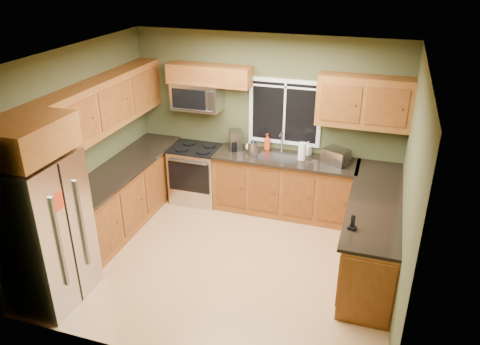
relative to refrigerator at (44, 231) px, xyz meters
The scene contains 29 objects.
floor 2.35m from the refrigerator, 36.78° to the left, with size 4.20×4.20×0.00m, color #B2814E.
ceiling 2.82m from the refrigerator, 36.78° to the left, with size 4.20×4.20×0.00m, color white.
back_wall 3.58m from the refrigerator, 60.71° to the left, with size 4.20×4.20×0.00m, color #424526.
front_wall 1.86m from the refrigerator, 16.04° to the right, with size 4.20×4.20×0.00m, color #424526.
left_wall 1.42m from the refrigerator, 105.52° to the left, with size 3.60×3.60×0.00m, color #424526.
right_wall 4.08m from the refrigerator, 18.71° to the left, with size 3.60×3.60×0.00m, color #424526.
window 3.75m from the refrigerator, 56.52° to the left, with size 1.12×0.03×1.02m.
base_cabinets_left 1.83m from the refrigerator, 91.97° to the left, with size 0.60×2.65×0.90m, color brown.
countertop_left 1.78m from the refrigerator, 91.16° to the left, with size 0.65×2.65×0.04m, color black.
base_cabinets_back 3.56m from the refrigerator, 52.43° to the left, with size 2.17×0.60×0.90m, color brown.
countertop_back 3.51m from the refrigerator, 52.18° to the left, with size 2.17×0.65×0.04m, color black.
base_cabinets_peninsula 4.02m from the refrigerator, 27.50° to the left, with size 0.60×2.52×0.90m.
countertop_peninsula 3.97m from the refrigerator, 27.77° to the left, with size 0.65×2.50×0.04m, color black.
upper_cabinets_left 2.03m from the refrigerator, 96.30° to the left, with size 0.33×2.65×0.72m, color brown.
upper_cabinets_back_left 3.28m from the refrigerator, 73.15° to the left, with size 1.30×0.33×0.30m, color brown.
upper_cabinets_back_right 4.44m from the refrigerator, 42.62° to the left, with size 1.30×0.33×0.72m, color brown.
upper_cabinet_over_fridge 1.13m from the refrigerator, behind, with size 0.72×0.90×0.38m, color brown.
refrigerator is the anchor object (origin of this frame).
range 2.89m from the refrigerator, 76.03° to the left, with size 0.76×0.69×0.94m.
microwave 3.10m from the refrigerator, 76.66° to the left, with size 0.76×0.41×0.42m.
sink 3.46m from the refrigerator, 53.87° to the left, with size 0.60×0.42×0.36m.
toaster_oven 4.03m from the refrigerator, 44.15° to the left, with size 0.43×0.40×0.22m.
coffee_maker 3.16m from the refrigerator, 65.15° to the left, with size 0.26×0.30×0.31m.
kettle 3.17m from the refrigerator, 58.50° to the left, with size 0.19×0.19×0.27m.
paper_towel_roll 3.68m from the refrigerator, 49.44° to the left, with size 0.12×0.12×0.29m.
soap_bottle_a 3.50m from the refrigerator, 59.04° to the left, with size 0.10×0.10×0.26m, color red.
soap_bottle_b 3.87m from the refrigerator, 50.89° to the left, with size 0.09×0.10×0.21m, color white.
soap_bottle_c 3.28m from the refrigerator, 61.89° to the left, with size 0.13×0.13×0.16m, color white.
cordless_phone 3.46m from the refrigerator, 17.55° to the left, with size 0.10×0.10×0.18m.
Camera 1 is at (1.73, -4.88, 3.75)m, focal length 35.00 mm.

